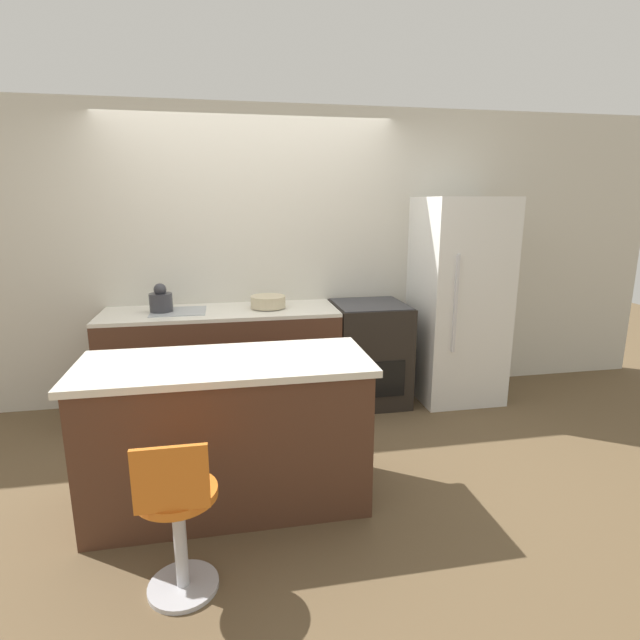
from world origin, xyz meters
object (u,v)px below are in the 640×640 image
(stool_chair, at_px, (178,520))
(oven_range, at_px, (369,353))
(mixing_bowl, at_px, (268,302))
(refrigerator, at_px, (458,300))
(kettle, at_px, (161,300))

(stool_chair, bearing_deg, oven_range, 54.16)
(stool_chair, height_order, mixing_bowl, mixing_bowl)
(oven_range, distance_m, stool_chair, 2.58)
(oven_range, bearing_deg, mixing_bowl, 179.12)
(oven_range, relative_size, mixing_bowl, 3.09)
(refrigerator, height_order, kettle, refrigerator)
(mixing_bowl, bearing_deg, kettle, 180.00)
(kettle, relative_size, mixing_bowl, 0.79)
(refrigerator, distance_m, kettle, 2.59)
(kettle, height_order, mixing_bowl, kettle)
(oven_range, relative_size, kettle, 3.93)
(kettle, bearing_deg, mixing_bowl, 0.00)
(stool_chair, relative_size, kettle, 3.51)
(oven_range, relative_size, stool_chair, 1.12)
(refrigerator, bearing_deg, oven_range, 177.99)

